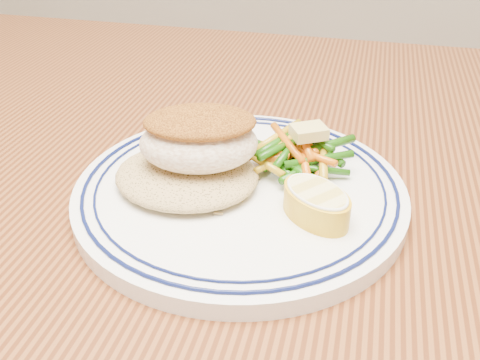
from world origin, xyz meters
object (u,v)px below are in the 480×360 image
dining_table (244,263)px  fish_fillet (199,138)px  rice_pilaf (187,172)px  plate (240,191)px  lemon_wedge (316,202)px  vegetable_pile (295,153)px

dining_table → fish_fillet: 0.16m
rice_pilaf → fish_fillet: 0.03m
plate → lemon_wedge: 0.08m
dining_table → plate: size_ratio=5.39×
vegetable_pile → lemon_wedge: size_ratio=1.24×
plate → rice_pilaf: (-0.04, -0.01, 0.02)m
fish_fillet → vegetable_pile: size_ratio=1.12×
vegetable_pile → lemon_wedge: vegetable_pile is taller
dining_table → vegetable_pile: vegetable_pile is taller
rice_pilaf → vegetable_pile: vegetable_pile is taller
plate → rice_pilaf: bearing=-168.5°
dining_table → plate: 0.11m
plate → rice_pilaf: size_ratio=2.30×
plate → dining_table: bearing=96.0°
dining_table → vegetable_pile: size_ratio=14.99×
plate → lemon_wedge: lemon_wedge is taller
dining_table → plate: (0.00, -0.03, 0.11)m
plate → vegetable_pile: bearing=47.0°
dining_table → plate: bearing=-84.0°
lemon_wedge → rice_pilaf: bearing=169.3°
plate → fish_fillet: size_ratio=2.49×
vegetable_pile → fish_fillet: bearing=-148.9°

